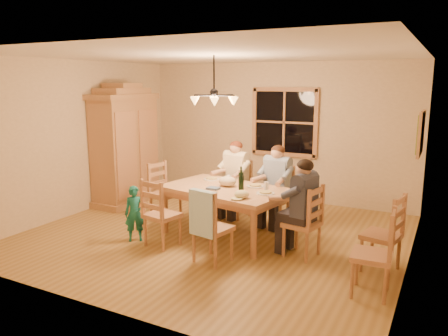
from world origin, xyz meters
The scene contains 33 objects.
floor centered at (0.00, 0.00, 0.00)m, with size 5.50×5.50×0.00m, color olive.
ceiling centered at (0.00, 0.00, 2.70)m, with size 5.50×5.00×0.02m, color white.
wall_back centered at (0.00, 2.50, 1.35)m, with size 5.50×0.02×2.70m, color #CCB490.
wall_left centered at (-2.75, 0.00, 1.35)m, with size 0.02×5.00×2.70m, color #CCB490.
wall_right centered at (2.75, 0.00, 1.35)m, with size 0.02×5.00×2.70m, color #CCB490.
window centered at (0.20, 2.47, 1.55)m, with size 1.30×0.06×1.30m.
painting centered at (2.71, 1.20, 1.60)m, with size 0.06×0.78×0.64m.
chandelier centered at (0.00, 0.00, 2.08)m, with size 0.77×0.68×0.71m.
armoire centered at (-2.42, 0.85, 1.06)m, with size 0.66×1.40×2.30m.
dining_table centered at (0.17, 0.05, 0.66)m, with size 2.03×1.45×0.76m.
chair_far_left centered at (-0.14, 1.00, 0.30)m, with size 0.51×0.49×0.99m.
chair_far_right centered at (0.68, 0.85, 0.30)m, with size 0.51×0.49×0.99m.
chair_near_left centered at (-0.45, -0.73, 0.30)m, with size 0.51×0.49×0.99m.
chair_near_right centered at (0.47, -0.90, 0.30)m, with size 0.51×0.49×0.99m.
chair_end_left centered at (-1.11, 0.28, 0.30)m, with size 0.49×0.51×0.99m.
chair_end_right centered at (1.44, -0.18, 0.30)m, with size 0.49×0.51×0.99m.
adult_woman centered at (-0.14, 1.00, 0.84)m, with size 0.45×0.48×0.87m.
adult_plaid_man centered at (0.68, 0.85, 0.84)m, with size 0.45×0.48×0.87m.
adult_slate_man centered at (1.44, -0.18, 0.84)m, with size 0.48×0.45×0.87m.
towel centered at (0.43, -1.08, 0.70)m, with size 0.38×0.10×0.58m, color #AED9EC.
wine_bottle_a centered at (0.39, 0.11, 0.93)m, with size 0.08×0.08×0.33m, color black.
wine_bottle_b centered at (0.50, -0.10, 0.93)m, with size 0.08×0.08×0.33m, color black.
plate_woman centered at (-0.28, 0.41, 0.77)m, with size 0.26×0.26×0.02m, color white.
plate_plaid centered at (0.55, 0.29, 0.77)m, with size 0.26×0.26×0.02m, color white.
plate_slate centered at (0.84, -0.03, 0.77)m, with size 0.26×0.26×0.02m, color white.
wine_glass_a centered at (0.10, 0.27, 0.83)m, with size 0.06×0.06×0.14m, color silver.
wine_glass_b centered at (0.79, 0.12, 0.83)m, with size 0.06×0.06×0.14m, color silver.
cap centered at (0.64, -0.39, 0.82)m, with size 0.20×0.20×0.11m, color #D0C98A.
napkin centered at (0.05, -0.14, 0.78)m, with size 0.18×0.14×0.03m, color #475D83.
cloth_bundle centered at (0.15, 0.13, 0.84)m, with size 0.28×0.22×0.15m, color #C8B791.
child centered at (-0.92, -0.75, 0.41)m, with size 0.30×0.20×0.83m, color #19716C.
chair_spare_front centered at (2.45, -0.88, 0.30)m, with size 0.45×0.46×0.99m.
chair_spare_back centered at (2.45, -0.17, 0.30)m, with size 0.50×0.51×0.99m.
Camera 1 is at (3.10, -5.61, 2.32)m, focal length 35.00 mm.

